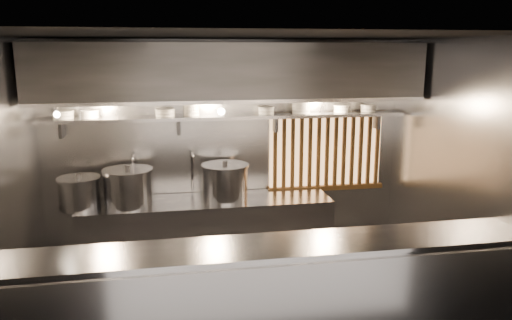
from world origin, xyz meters
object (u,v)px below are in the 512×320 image
object	(u,v)px
stock_pot_left	(80,193)
stock_pot_mid	(128,187)
heat_lamp	(54,109)
stock_pot_right	(225,182)
pendant_bulb	(221,111)

from	to	relation	value
stock_pot_left	stock_pot_mid	bearing A→B (deg)	0.02
heat_lamp	stock_pot_right	xyz separation A→B (m)	(1.82, 0.28, -0.95)
stock_pot_left	stock_pot_right	xyz separation A→B (m)	(1.68, 0.04, 0.04)
pendant_bulb	stock_pot_right	size ratio (longest dim) A/B	0.30
heat_lamp	stock_pot_mid	xyz separation A→B (m)	(0.69, 0.24, -0.95)
pendant_bulb	stock_pot_mid	distance (m)	1.40
heat_lamp	stock_pot_mid	size ratio (longest dim) A/B	0.47
heat_lamp	pendant_bulb	size ratio (longest dim) A/B	1.87
stock_pot_left	stock_pot_mid	distance (m)	0.54
pendant_bulb	stock_pot_right	bearing A→B (deg)	-69.16
stock_pot_mid	stock_pot_right	size ratio (longest dim) A/B	1.16
stock_pot_mid	heat_lamp	bearing A→B (deg)	-161.18
pendant_bulb	stock_pot_left	size ratio (longest dim) A/B	0.30
pendant_bulb	heat_lamp	bearing A→B (deg)	-169.00
stock_pot_left	pendant_bulb	bearing A→B (deg)	3.96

